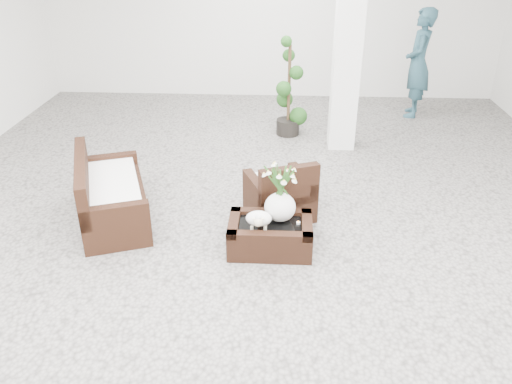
# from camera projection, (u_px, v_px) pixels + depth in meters

# --- Properties ---
(ground) EXTENTS (11.00, 11.00, 0.00)m
(ground) POSITION_uv_depth(u_px,v_px,m) (256.00, 236.00, 5.94)
(ground) COLOR gray
(ground) RESTS_ON ground
(column) EXTENTS (0.40, 0.40, 3.50)m
(column) POSITION_uv_depth(u_px,v_px,m) (349.00, 34.00, 7.55)
(column) COLOR white
(column) RESTS_ON ground
(coffee_table) EXTENTS (0.90, 0.60, 0.31)m
(coffee_table) POSITION_uv_depth(u_px,v_px,m) (270.00, 236.00, 5.64)
(coffee_table) COLOR black
(coffee_table) RESTS_ON ground
(sheep_figurine) EXTENTS (0.28, 0.23, 0.21)m
(sheep_figurine) POSITION_uv_depth(u_px,v_px,m) (259.00, 220.00, 5.43)
(sheep_figurine) COLOR white
(sheep_figurine) RESTS_ON coffee_table
(planter_narcissus) EXTENTS (0.44, 0.44, 0.80)m
(planter_narcissus) POSITION_uv_depth(u_px,v_px,m) (281.00, 187.00, 5.46)
(planter_narcissus) COLOR white
(planter_narcissus) RESTS_ON coffee_table
(tealight) EXTENTS (0.04, 0.04, 0.03)m
(tealight) POSITION_uv_depth(u_px,v_px,m) (298.00, 223.00, 5.56)
(tealight) COLOR white
(tealight) RESTS_ON coffee_table
(armchair) EXTENTS (0.92, 0.91, 0.76)m
(armchair) POSITION_uv_depth(u_px,v_px,m) (280.00, 187.00, 6.20)
(armchair) COLOR black
(armchair) RESTS_ON ground
(loveseat) EXTENTS (1.21, 1.68, 0.81)m
(loveseat) POSITION_uv_depth(u_px,v_px,m) (112.00, 189.00, 6.10)
(loveseat) COLOR black
(loveseat) RESTS_ON ground
(topiary) EXTENTS (0.43, 0.43, 1.61)m
(topiary) POSITION_uv_depth(u_px,v_px,m) (289.00, 88.00, 8.44)
(topiary) COLOR #193F14
(topiary) RESTS_ON ground
(shopper) EXTENTS (0.60, 0.78, 1.93)m
(shopper) POSITION_uv_depth(u_px,v_px,m) (418.00, 63.00, 9.25)
(shopper) COLOR #274B58
(shopper) RESTS_ON ground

